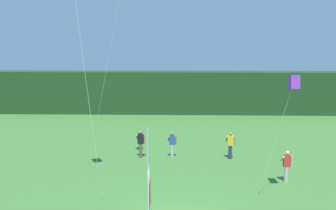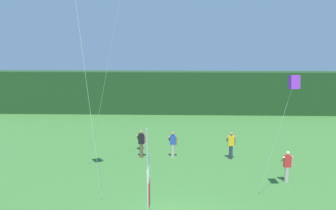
{
  "view_description": "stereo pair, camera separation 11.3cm",
  "coord_description": "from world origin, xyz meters",
  "px_view_note": "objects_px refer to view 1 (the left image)",
  "views": [
    {
      "loc": [
        0.09,
        -13.07,
        7.08
      ],
      "look_at": [
        -0.35,
        3.06,
        4.33
      ],
      "focal_mm": 38.76,
      "sensor_mm": 36.0,
      "label": 1
    },
    {
      "loc": [
        0.2,
        -13.06,
        7.08
      ],
      "look_at": [
        -0.35,
        3.06,
        4.33
      ],
      "focal_mm": 38.76,
      "sensor_mm": 36.0,
      "label": 2
    }
  ],
  "objects_px": {
    "banner_flag": "(149,181)",
    "person_far_right": "(141,143)",
    "person_mid_field": "(287,165)",
    "kite_purple_box_1": "(294,83)",
    "person_far_left": "(230,145)",
    "person_near_banner": "(172,144)"
  },
  "relations": [
    {
      "from": "person_near_banner",
      "to": "kite_purple_box_1",
      "type": "bearing_deg",
      "value": -48.56
    },
    {
      "from": "person_near_banner",
      "to": "kite_purple_box_1",
      "type": "distance_m",
      "value": 9.31
    },
    {
      "from": "person_mid_field",
      "to": "kite_purple_box_1",
      "type": "distance_m",
      "value": 5.02
    },
    {
      "from": "person_near_banner",
      "to": "person_far_left",
      "type": "relative_size",
      "value": 0.96
    },
    {
      "from": "person_far_right",
      "to": "kite_purple_box_1",
      "type": "relative_size",
      "value": 0.3
    },
    {
      "from": "banner_flag",
      "to": "person_far_left",
      "type": "xyz_separation_m",
      "value": [
        4.34,
        8.74,
        -1.04
      ]
    },
    {
      "from": "banner_flag",
      "to": "kite_purple_box_1",
      "type": "relative_size",
      "value": 0.71
    },
    {
      "from": "banner_flag",
      "to": "kite_purple_box_1",
      "type": "distance_m",
      "value": 7.59
    },
    {
      "from": "banner_flag",
      "to": "person_mid_field",
      "type": "distance_m",
      "value": 8.43
    },
    {
      "from": "person_far_left",
      "to": "kite_purple_box_1",
      "type": "height_order",
      "value": "kite_purple_box_1"
    },
    {
      "from": "banner_flag",
      "to": "person_far_left",
      "type": "bearing_deg",
      "value": 63.57
    },
    {
      "from": "banner_flag",
      "to": "kite_purple_box_1",
      "type": "bearing_deg",
      "value": 24.96
    },
    {
      "from": "person_mid_field",
      "to": "person_far_left",
      "type": "height_order",
      "value": "person_far_left"
    },
    {
      "from": "person_mid_field",
      "to": "person_far_left",
      "type": "xyz_separation_m",
      "value": [
        -2.36,
        3.74,
        0.02
      ]
    },
    {
      "from": "person_mid_field",
      "to": "kite_purple_box_1",
      "type": "relative_size",
      "value": 0.29
    },
    {
      "from": "person_near_banner",
      "to": "banner_flag",
      "type": "bearing_deg",
      "value": -94.72
    },
    {
      "from": "person_far_right",
      "to": "banner_flag",
      "type": "bearing_deg",
      "value": -82.08
    },
    {
      "from": "banner_flag",
      "to": "person_far_right",
      "type": "relative_size",
      "value": 2.33
    },
    {
      "from": "person_near_banner",
      "to": "kite_purple_box_1",
      "type": "relative_size",
      "value": 0.28
    },
    {
      "from": "person_mid_field",
      "to": "person_far_left",
      "type": "relative_size",
      "value": 0.98
    },
    {
      "from": "banner_flag",
      "to": "person_far_right",
      "type": "xyz_separation_m",
      "value": [
        -1.23,
        8.84,
        -1.01
      ]
    },
    {
      "from": "person_near_banner",
      "to": "person_mid_field",
      "type": "bearing_deg",
      "value": -33.57
    }
  ]
}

